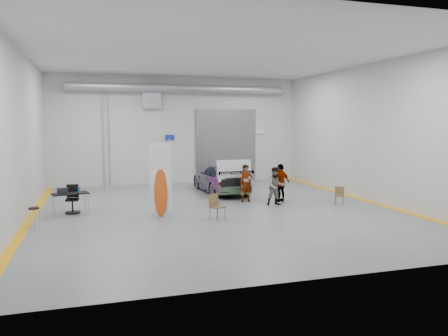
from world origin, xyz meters
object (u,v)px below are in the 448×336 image
object	(u,v)px
sedan_car	(221,179)
person_c	(281,183)
person_b	(276,186)
office_chair	(72,201)
person_a	(246,183)
shop_stool	(34,218)
folding_chair_near	(217,212)
surfboard_display	(162,185)
work_table	(68,193)
folding_chair_far	(339,200)

from	to	relation	value
sedan_car	person_c	xyz separation A→B (m)	(1.78, -3.17, 0.15)
person_b	office_chair	size ratio (longest dim) A/B	1.50
person_b	person_a	bearing A→B (deg)	135.10
person_c	office_chair	size ratio (longest dim) A/B	1.56
office_chair	person_c	bearing A→B (deg)	3.47
sedan_car	shop_stool	distance (m)	9.56
person_b	shop_stool	distance (m)	9.28
folding_chair_near	person_c	bearing A→B (deg)	9.68
person_c	shop_stool	size ratio (longest dim) A/B	2.37
surfboard_display	work_table	world-z (taller)	surfboard_display
sedan_car	person_b	world-z (taller)	person_b
person_c	surfboard_display	distance (m)	5.64
surfboard_display	folding_chair_near	distance (m)	2.30
shop_stool	office_chair	world-z (taller)	office_chair
office_chair	folding_chair_near	bearing A→B (deg)	-24.93
surfboard_display	office_chair	distance (m)	3.62
office_chair	folding_chair_far	bearing A→B (deg)	-4.62
sedan_car	person_c	size ratio (longest dim) A/B	2.83
person_c	work_table	world-z (taller)	person_c
work_table	office_chair	bearing A→B (deg)	61.36
person_b	shop_stool	world-z (taller)	person_b
folding_chair_far	work_table	world-z (taller)	work_table
shop_stool	office_chair	size ratio (longest dim) A/B	0.66
surfboard_display	folding_chair_near	world-z (taller)	surfboard_display
surfboard_display	person_a	bearing A→B (deg)	35.62
office_chair	surfboard_display	bearing A→B (deg)	-22.40
sedan_car	shop_stool	xyz separation A→B (m)	(-7.91, -5.35, -0.33)
folding_chair_far	office_chair	bearing A→B (deg)	-153.66
person_b	sedan_car	bearing A→B (deg)	112.23
person_a	work_table	world-z (taller)	person_a
person_a	folding_chair_near	xyz separation A→B (m)	(-2.17, -3.05, -0.53)
person_b	work_table	size ratio (longest dim) A/B	1.14
person_c	surfboard_display	bearing A→B (deg)	-5.09
folding_chair_far	shop_stool	xyz separation A→B (m)	(-11.65, -0.66, 0.10)
shop_stool	folding_chair_far	bearing A→B (deg)	3.26
person_a	sedan_car	bearing A→B (deg)	94.05
sedan_car	surfboard_display	xyz separation A→B (m)	(-3.64, -4.68, 0.48)
surfboard_display	work_table	bearing A→B (deg)	168.06
person_c	surfboard_display	world-z (taller)	surfboard_display
sedan_car	office_chair	xyz separation A→B (m)	(-6.83, -3.10, -0.21)
person_b	surfboard_display	bearing A→B (deg)	-166.17
person_c	folding_chair_near	size ratio (longest dim) A/B	1.81
person_c	work_table	xyz separation A→B (m)	(-8.74, -0.17, -0.02)
person_c	work_table	size ratio (longest dim) A/B	1.18
surfboard_display	work_table	size ratio (longest dim) A/B	2.03
office_chair	sedan_car	bearing A→B (deg)	28.36
folding_chair_far	work_table	distance (m)	10.80
person_c	folding_chair_far	distance (m)	2.55
person_a	folding_chair_near	distance (m)	3.78
person_a	folding_chair_far	size ratio (longest dim) A/B	2.10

